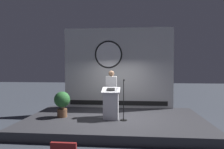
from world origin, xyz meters
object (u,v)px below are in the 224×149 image
Objects in this scene: speaker_person at (111,93)px; potted_plant at (62,102)px; podium at (111,104)px; microphone_stand at (124,106)px.

speaker_person reaches higher than potted_plant.
potted_plant is (-1.82, 0.13, 0.03)m from podium.
microphone_stand is (0.45, -0.10, -0.04)m from podium.
podium is 1.83m from potted_plant.
podium is 0.65× the size of speaker_person.
microphone_stand reaches higher than podium.
potted_plant is at bearing 175.79° from podium.
microphone_stand is (0.48, -0.58, -0.38)m from speaker_person.
podium is at bearing -4.21° from potted_plant.
podium is 0.79× the size of microphone_stand.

